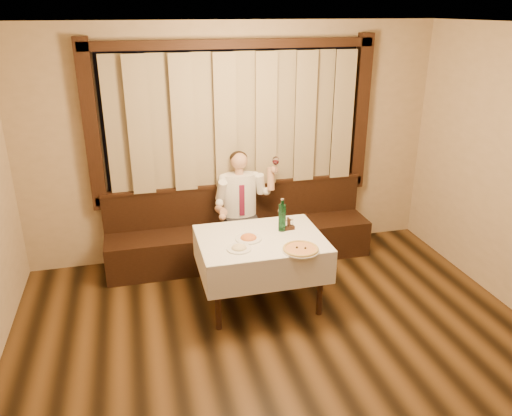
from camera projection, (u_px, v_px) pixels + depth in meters
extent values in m
cube|color=silver|center=(340.00, 31.00, 2.76)|extent=(5.00, 6.00, 0.01)
cube|color=tan|center=(234.00, 144.00, 5.98)|extent=(5.00, 0.01, 2.80)
cube|color=black|center=(233.00, 120.00, 5.85)|extent=(3.00, 0.02, 1.60)
cube|color=orange|center=(175.00, 148.00, 5.80)|extent=(0.50, 0.01, 0.40)
cube|color=black|center=(235.00, 189.00, 6.14)|extent=(3.30, 0.12, 0.10)
cube|color=black|center=(233.00, 44.00, 5.50)|extent=(3.30, 0.12, 0.10)
cube|color=black|center=(91.00, 128.00, 5.45)|extent=(0.16, 0.12, 1.90)
cube|color=black|center=(360.00, 114.00, 6.18)|extent=(0.16, 0.12, 1.90)
cube|color=#807052|center=(235.00, 121.00, 5.76)|extent=(2.90, 0.08, 1.55)
cube|color=black|center=(240.00, 243.00, 6.14)|extent=(3.20, 0.60, 0.45)
cube|color=black|center=(236.00, 203.00, 6.18)|extent=(3.20, 0.12, 0.45)
cube|color=black|center=(236.00, 184.00, 6.09)|extent=(3.20, 0.14, 0.04)
cylinder|color=black|center=(218.00, 297.00, 4.75)|extent=(0.06, 0.06, 0.71)
cylinder|color=black|center=(320.00, 284.00, 4.99)|extent=(0.06, 0.06, 0.71)
cylinder|color=black|center=(206.00, 262.00, 5.42)|extent=(0.06, 0.06, 0.71)
cylinder|color=black|center=(297.00, 251.00, 5.66)|extent=(0.06, 0.06, 0.71)
cube|color=black|center=(261.00, 240.00, 5.07)|extent=(1.20, 0.90, 0.04)
cube|color=white|center=(261.00, 238.00, 5.06)|extent=(1.26, 0.96, 0.01)
cube|color=white|center=(274.00, 276.00, 4.69)|extent=(1.26, 0.01, 0.35)
cube|color=white|center=(250.00, 234.00, 5.55)|extent=(1.26, 0.01, 0.35)
cube|color=white|center=(200.00, 260.00, 4.98)|extent=(0.01, 0.96, 0.35)
cube|color=white|center=(318.00, 246.00, 5.27)|extent=(0.01, 0.96, 0.35)
cylinder|color=white|center=(301.00, 250.00, 4.78)|extent=(0.36, 0.36, 0.01)
cylinder|color=#CB5D1E|center=(301.00, 249.00, 4.77)|extent=(0.33, 0.33, 0.01)
torus|color=tan|center=(301.00, 249.00, 4.77)|extent=(0.35, 0.35, 0.03)
sphere|color=black|center=(297.00, 247.00, 4.78)|extent=(0.02, 0.02, 0.02)
sphere|color=black|center=(305.00, 248.00, 4.77)|extent=(0.02, 0.02, 0.02)
cylinder|color=white|center=(249.00, 239.00, 5.01)|extent=(0.27, 0.27, 0.02)
ellipsoid|color=#BE521E|center=(249.00, 235.00, 4.99)|extent=(0.17, 0.17, 0.07)
cylinder|color=white|center=(239.00, 249.00, 4.80)|extent=(0.24, 0.24, 0.01)
ellipsoid|color=#D1B887|center=(239.00, 245.00, 4.79)|extent=(0.15, 0.15, 0.07)
cylinder|color=#0E421F|center=(282.00, 218.00, 5.16)|extent=(0.08, 0.08, 0.29)
cylinder|color=#0E421F|center=(282.00, 203.00, 5.10)|extent=(0.03, 0.03, 0.07)
cylinder|color=silver|center=(283.00, 199.00, 5.08)|extent=(0.04, 0.04, 0.01)
cylinder|color=white|center=(281.00, 223.00, 5.39)|extent=(0.06, 0.06, 0.01)
cylinder|color=white|center=(281.00, 219.00, 5.37)|extent=(0.01, 0.01, 0.09)
ellipsoid|color=white|center=(281.00, 211.00, 5.34)|extent=(0.07, 0.07, 0.08)
cube|color=black|center=(289.00, 228.00, 5.23)|extent=(0.12, 0.07, 0.04)
cube|color=black|center=(289.00, 222.00, 5.21)|extent=(0.02, 0.06, 0.09)
cylinder|color=white|center=(286.00, 224.00, 5.20)|extent=(0.03, 0.03, 0.07)
cylinder|color=silver|center=(286.00, 221.00, 5.19)|extent=(0.03, 0.03, 0.01)
cylinder|color=white|center=(292.00, 223.00, 5.22)|extent=(0.03, 0.03, 0.07)
cylinder|color=silver|center=(292.00, 220.00, 5.21)|extent=(0.03, 0.03, 0.01)
cube|color=black|center=(242.00, 225.00, 5.92)|extent=(0.38, 0.43, 0.15)
cube|color=black|center=(238.00, 256.00, 5.82)|extent=(0.10, 0.11, 0.45)
cube|color=black|center=(255.00, 254.00, 5.87)|extent=(0.10, 0.11, 0.45)
ellipsoid|color=white|center=(240.00, 194.00, 5.92)|extent=(0.40, 0.25, 0.51)
cube|color=maroon|center=(242.00, 200.00, 5.82)|extent=(0.06, 0.01, 0.38)
cylinder|color=tan|center=(239.00, 171.00, 5.82)|extent=(0.09, 0.09, 0.08)
sphere|color=tan|center=(239.00, 161.00, 5.77)|extent=(0.20, 0.20, 0.20)
ellipsoid|color=black|center=(239.00, 158.00, 5.78)|extent=(0.20, 0.20, 0.15)
sphere|color=white|center=(223.00, 179.00, 5.80)|extent=(0.12, 0.12, 0.12)
sphere|color=white|center=(255.00, 177.00, 5.89)|extent=(0.12, 0.12, 0.12)
sphere|color=tan|center=(222.00, 217.00, 5.55)|extent=(0.08, 0.08, 0.08)
sphere|color=tan|center=(274.00, 169.00, 5.74)|extent=(0.09, 0.09, 0.09)
cylinder|color=white|center=(275.00, 167.00, 5.70)|extent=(0.01, 0.01, 0.10)
ellipsoid|color=white|center=(275.00, 160.00, 5.67)|extent=(0.08, 0.08, 0.10)
ellipsoid|color=#4C070F|center=(275.00, 162.00, 5.68)|extent=(0.06, 0.06, 0.06)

